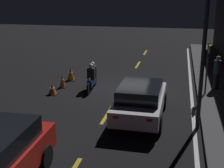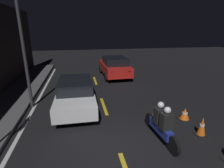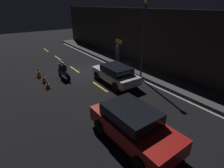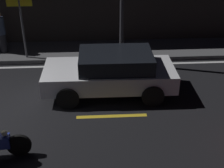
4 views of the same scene
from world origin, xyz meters
name	(u,v)px [view 2 (image 2 of 4)]	position (x,y,z in m)	size (l,w,h in m)	color
ground_plane	(120,153)	(0.00, 0.00, 0.00)	(56.00, 56.00, 0.00)	black
lane_dash_d	(104,106)	(3.50, 0.00, 0.00)	(2.00, 0.14, 0.01)	gold
lane_dash_e	(95,81)	(8.00, 0.00, 0.00)	(2.00, 0.14, 0.01)	gold
sedan_white	(76,93)	(3.56, 1.32, 0.75)	(4.03, 1.87, 1.37)	silver
taxi_red	(114,66)	(8.94, -1.65, 0.82)	(4.23, 2.06, 1.55)	red
motorcycle	(162,124)	(0.39, -1.51, 0.64)	(2.14, 0.41, 1.36)	black
traffic_cone_mid	(202,126)	(0.41, -3.08, 0.34)	(0.38, 0.38, 0.70)	black
traffic_cone_far	(185,114)	(1.56, -3.15, 0.24)	(0.51, 0.51, 0.50)	black
street_lamp	(22,39)	(4.06, 3.46, 3.24)	(0.28, 0.28, 5.76)	#333338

